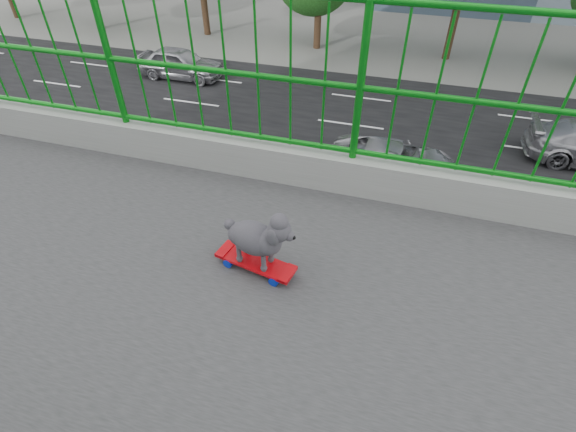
% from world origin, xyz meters
% --- Properties ---
extents(road, '(18.00, 90.00, 0.02)m').
position_xyz_m(road, '(-13.00, 0.00, 0.01)').
color(road, black).
rests_on(road, ground).
extents(footbridge, '(3.00, 24.00, 7.00)m').
position_xyz_m(footbridge, '(0.00, 0.00, 5.22)').
color(footbridge, '#2D2D2F').
rests_on(footbridge, ground).
extents(railing, '(3.00, 24.00, 1.42)m').
position_xyz_m(railing, '(0.00, 0.00, 7.21)').
color(railing, gray).
rests_on(railing, footbridge).
extents(skateboard, '(0.25, 0.55, 0.07)m').
position_xyz_m(skateboard, '(-0.34, 1.58, 7.05)').
color(skateboard, red).
rests_on(skateboard, footbridge).
extents(poodle, '(0.26, 0.49, 0.41)m').
position_xyz_m(poodle, '(-0.34, 1.61, 7.29)').
color(poodle, '#2F2C31').
rests_on(poodle, skateboard).
extents(car_0, '(1.71, 4.25, 1.45)m').
position_xyz_m(car_0, '(-6.00, 4.54, 0.72)').
color(car_0, silver).
rests_on(car_0, ground).
extents(car_1, '(1.66, 4.75, 1.57)m').
position_xyz_m(car_1, '(-9.20, -5.88, 0.78)').
color(car_1, '#95959A').
rests_on(car_1, ground).
extents(car_2, '(2.19, 4.74, 1.32)m').
position_xyz_m(car_2, '(-12.40, 2.24, 0.66)').
color(car_2, '#95959A').
rests_on(car_2, ground).
extents(car_4, '(1.89, 4.69, 1.60)m').
position_xyz_m(car_4, '(-18.80, -9.96, 0.80)').
color(car_4, '#95959A').
rests_on(car_4, ground).
extents(car_6, '(2.56, 5.55, 1.54)m').
position_xyz_m(car_6, '(-9.20, 0.83, 0.77)').
color(car_6, '#95959A').
rests_on(car_6, ground).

